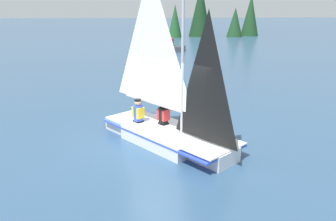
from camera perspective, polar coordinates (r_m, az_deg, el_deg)
The scene contains 6 objects.
ground_plane at distance 10.07m, azimuth 0.00°, elevation -5.50°, with size 260.00×260.00×0.00m, color #2D4C6B.
sailboat_main at distance 9.84m, azimuth -0.20°, elevation -1.55°, with size 4.12×4.58×5.19m.
sailor_helm at distance 10.30m, azimuth -0.83°, elevation -1.21°, with size 0.42×0.43×1.16m.
sailor_crew at distance 10.55m, azimuth -5.22°, elevation -0.82°, with size 0.42×0.43×1.16m.
motorboat_distant at distance 31.74m, azimuth -1.15°, elevation 11.09°, with size 4.81×3.07×1.18m.
treeline_shore at distance 48.42m, azimuth 6.93°, elevation 16.26°, with size 15.55×3.99×7.30m.
Camera 1 is at (-0.88, -9.23, 3.93)m, focal length 35.00 mm.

